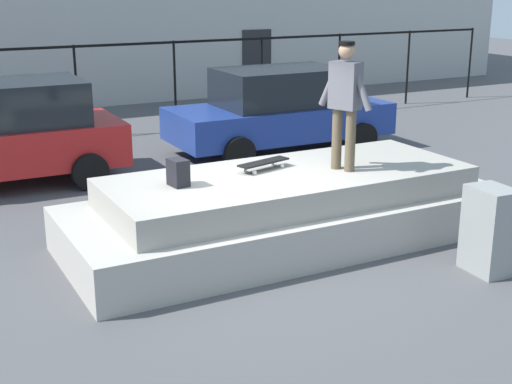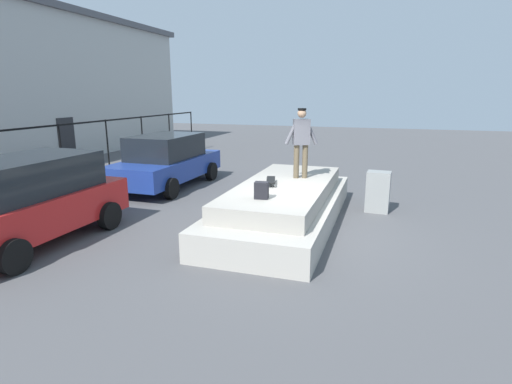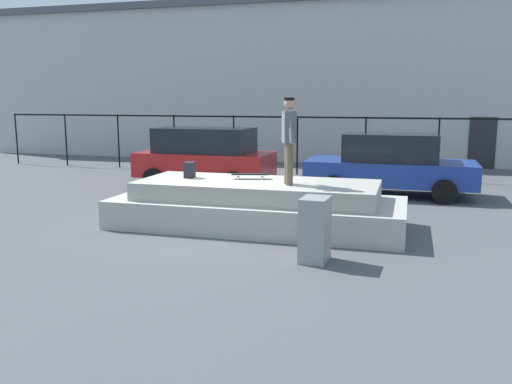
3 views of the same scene
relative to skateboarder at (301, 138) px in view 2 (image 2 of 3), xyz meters
The scene contains 8 objects.
ground_plane 2.53m from the skateboarder, behind, with size 60.00×60.00×0.00m, color #4C4C4F.
concrete_ledge 1.72m from the skateboarder, 162.70° to the left, with size 6.17×2.43×0.98m.
skateboarder is the anchor object (origin of this frame).
skateboard 1.42m from the skateboarder, 152.24° to the left, with size 0.84×0.40×0.12m.
backpack 2.48m from the skateboarder, behind, with size 0.28×0.20×0.35m, color black.
car_red_hatchback_near 6.33m from the skateboarder, 127.10° to the left, with size 4.14×2.25×1.82m.
car_blue_sedan_mid 5.39m from the skateboarder, 69.74° to the left, with size 4.66×2.19×1.74m.
utility_box 2.56m from the skateboarder, 65.15° to the right, with size 0.44×0.60×1.09m, color gray.
Camera 2 is at (-8.45, -1.90, 3.10)m, focal length 28.37 mm.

